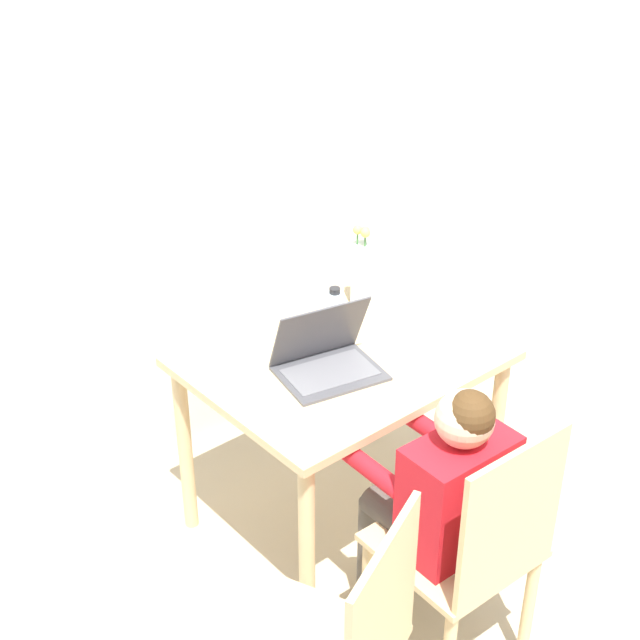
{
  "coord_description": "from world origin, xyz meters",
  "views": [
    {
      "loc": [
        -1.41,
        -0.39,
        2.26
      ],
      "look_at": [
        0.17,
        1.46,
        0.89
      ],
      "focal_mm": 50.0,
      "sensor_mm": 36.0,
      "label": 1
    }
  ],
  "objects_px": {
    "chair_occupied": "(471,552)",
    "laptop": "(326,356)",
    "water_bottle": "(335,315)",
    "flower_vase": "(362,272)",
    "person_seated": "(442,489)"
  },
  "relations": [
    {
      "from": "flower_vase",
      "to": "laptop",
      "type": "bearing_deg",
      "value": -146.85
    },
    {
      "from": "flower_vase",
      "to": "water_bottle",
      "type": "height_order",
      "value": "flower_vase"
    },
    {
      "from": "laptop",
      "to": "water_bottle",
      "type": "xyz_separation_m",
      "value": [
        0.16,
        0.14,
        0.04
      ]
    },
    {
      "from": "water_bottle",
      "to": "flower_vase",
      "type": "bearing_deg",
      "value": 26.53
    },
    {
      "from": "flower_vase",
      "to": "water_bottle",
      "type": "distance_m",
      "value": 0.26
    },
    {
      "from": "person_seated",
      "to": "flower_vase",
      "type": "distance_m",
      "value": 0.96
    },
    {
      "from": "chair_occupied",
      "to": "water_bottle",
      "type": "xyz_separation_m",
      "value": [
        0.22,
        0.83,
        0.34
      ]
    },
    {
      "from": "chair_occupied",
      "to": "laptop",
      "type": "bearing_deg",
      "value": -92.23
    },
    {
      "from": "chair_occupied",
      "to": "person_seated",
      "type": "relative_size",
      "value": 0.92
    },
    {
      "from": "laptop",
      "to": "water_bottle",
      "type": "relative_size",
      "value": 1.92
    },
    {
      "from": "chair_occupied",
      "to": "water_bottle",
      "type": "bearing_deg",
      "value": -102.26
    },
    {
      "from": "chair_occupied",
      "to": "flower_vase",
      "type": "xyz_separation_m",
      "value": [
        0.45,
        0.94,
        0.38
      ]
    },
    {
      "from": "person_seated",
      "to": "laptop",
      "type": "height_order",
      "value": "person_seated"
    },
    {
      "from": "laptop",
      "to": "flower_vase",
      "type": "bearing_deg",
      "value": 45.53
    },
    {
      "from": "person_seated",
      "to": "water_bottle",
      "type": "relative_size",
      "value": 5.15
    }
  ]
}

